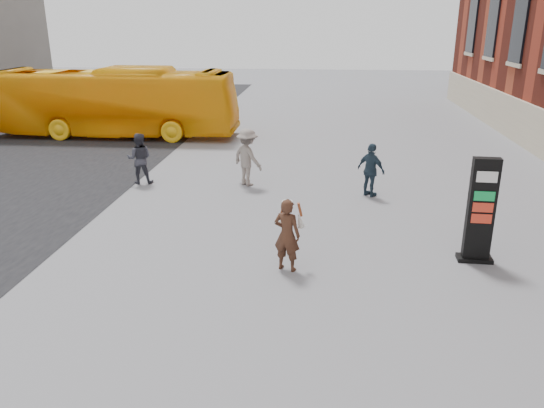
# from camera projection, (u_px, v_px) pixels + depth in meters

# --- Properties ---
(ground) EXTENTS (100.00, 100.00, 0.00)m
(ground) POSITION_uv_depth(u_px,v_px,m) (266.00, 286.00, 10.60)
(ground) COLOR #9E9EA3
(info_pylon) EXTENTS (0.76, 0.41, 2.33)m
(info_pylon) POSITION_uv_depth(u_px,v_px,m) (481.00, 211.00, 11.34)
(info_pylon) COLOR black
(info_pylon) RESTS_ON ground
(woman) EXTENTS (0.72, 0.69, 1.58)m
(woman) POSITION_uv_depth(u_px,v_px,m) (287.00, 234.00, 11.05)
(woman) COLOR #382315
(woman) RESTS_ON ground
(bus) EXTENTS (11.09, 2.66, 3.08)m
(bus) POSITION_uv_depth(u_px,v_px,m) (114.00, 102.00, 23.89)
(bus) COLOR #FFB40F
(bus) RESTS_ON road
(pedestrian_a) EXTENTS (0.89, 0.75, 1.64)m
(pedestrian_a) POSITION_uv_depth(u_px,v_px,m) (139.00, 159.00, 17.05)
(pedestrian_a) COLOR #35353F
(pedestrian_a) RESTS_ON ground
(pedestrian_b) EXTENTS (1.33, 1.28, 1.82)m
(pedestrian_b) POSITION_uv_depth(u_px,v_px,m) (247.00, 157.00, 16.83)
(pedestrian_b) COLOR gray
(pedestrian_b) RESTS_ON ground
(pedestrian_c) EXTENTS (0.97, 0.91, 1.61)m
(pedestrian_c) POSITION_uv_depth(u_px,v_px,m) (371.00, 170.00, 15.78)
(pedestrian_c) COLOR #263846
(pedestrian_c) RESTS_ON ground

